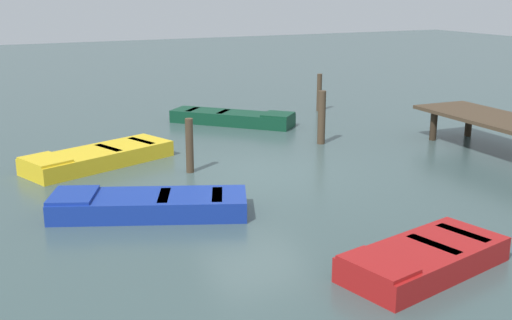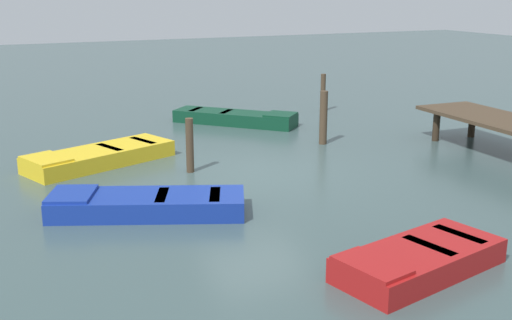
{
  "view_description": "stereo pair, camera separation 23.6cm",
  "coord_description": "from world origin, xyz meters",
  "px_view_note": "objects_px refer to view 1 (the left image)",
  "views": [
    {
      "loc": [
        13.13,
        -6.23,
        4.34
      ],
      "look_at": [
        0.0,
        0.0,
        0.35
      ],
      "focal_mm": 44.35,
      "sensor_mm": 36.0,
      "label": 1
    },
    {
      "loc": [
        13.23,
        -6.01,
        4.34
      ],
      "look_at": [
        0.0,
        0.0,
        0.35
      ],
      "focal_mm": 44.35,
      "sensor_mm": 36.0,
      "label": 2
    }
  ],
  "objects_px": {
    "rowboat_red": "(424,258)",
    "mooring_piling_near_right": "(319,92)",
    "rowboat_dark_green": "(233,118)",
    "mooring_piling_center": "(322,117)",
    "mooring_piling_near_left": "(190,146)",
    "rowboat_blue": "(148,204)",
    "rowboat_yellow": "(98,157)"
  },
  "relations": [
    {
      "from": "rowboat_red",
      "to": "rowboat_yellow",
      "type": "xyz_separation_m",
      "value": [
        -8.39,
        -3.33,
        -0.0
      ]
    },
    {
      "from": "rowboat_blue",
      "to": "mooring_piling_near_right",
      "type": "xyz_separation_m",
      "value": [
        -7.88,
        8.61,
        0.46
      ]
    },
    {
      "from": "rowboat_dark_green",
      "to": "rowboat_yellow",
      "type": "height_order",
      "value": "same"
    },
    {
      "from": "rowboat_yellow",
      "to": "mooring_piling_near_left",
      "type": "bearing_deg",
      "value": 118.67
    },
    {
      "from": "rowboat_yellow",
      "to": "mooring_piling_near_left",
      "type": "xyz_separation_m",
      "value": [
        1.58,
        1.88,
        0.45
      ]
    },
    {
      "from": "rowboat_red",
      "to": "rowboat_dark_green",
      "type": "height_order",
      "value": "same"
    },
    {
      "from": "rowboat_dark_green",
      "to": "mooring_piling_center",
      "type": "xyz_separation_m",
      "value": [
        3.53,
        1.22,
        0.55
      ]
    },
    {
      "from": "rowboat_yellow",
      "to": "rowboat_blue",
      "type": "height_order",
      "value": "same"
    },
    {
      "from": "rowboat_red",
      "to": "mooring_piling_near_left",
      "type": "xyz_separation_m",
      "value": [
        -6.81,
        -1.46,
        0.45
      ]
    },
    {
      "from": "rowboat_dark_green",
      "to": "mooring_piling_near_right",
      "type": "distance_m",
      "value": 3.82
    },
    {
      "from": "rowboat_red",
      "to": "mooring_piling_near_right",
      "type": "relative_size",
      "value": 2.28
    },
    {
      "from": "mooring_piling_near_right",
      "to": "mooring_piling_near_left",
      "type": "xyz_separation_m",
      "value": [
        5.43,
        -6.86,
        -0.01
      ]
    },
    {
      "from": "rowboat_red",
      "to": "rowboat_yellow",
      "type": "relative_size",
      "value": 0.77
    },
    {
      "from": "rowboat_yellow",
      "to": "rowboat_red",
      "type": "bearing_deg",
      "value": 90.42
    },
    {
      "from": "rowboat_dark_green",
      "to": "rowboat_red",
      "type": "bearing_deg",
      "value": -52.89
    },
    {
      "from": "rowboat_red",
      "to": "rowboat_yellow",
      "type": "bearing_deg",
      "value": -81.1
    },
    {
      "from": "mooring_piling_near_right",
      "to": "mooring_piling_center",
      "type": "distance_m",
      "value": 4.97
    },
    {
      "from": "rowboat_red",
      "to": "rowboat_blue",
      "type": "bearing_deg",
      "value": -66.5
    },
    {
      "from": "rowboat_dark_green",
      "to": "mooring_piling_center",
      "type": "bearing_deg",
      "value": -25.42
    },
    {
      "from": "rowboat_dark_green",
      "to": "mooring_piling_center",
      "type": "height_order",
      "value": "mooring_piling_center"
    },
    {
      "from": "rowboat_dark_green",
      "to": "mooring_piling_center",
      "type": "distance_m",
      "value": 3.77
    },
    {
      "from": "rowboat_blue",
      "to": "mooring_piling_near_left",
      "type": "relative_size",
      "value": 2.98
    },
    {
      "from": "rowboat_dark_green",
      "to": "mooring_piling_near_left",
      "type": "xyz_separation_m",
      "value": [
        4.66,
        -3.14,
        0.45
      ]
    },
    {
      "from": "rowboat_red",
      "to": "rowboat_blue",
      "type": "distance_m",
      "value": 5.41
    },
    {
      "from": "rowboat_dark_green",
      "to": "mooring_piling_near_right",
      "type": "relative_size",
      "value": 2.68
    },
    {
      "from": "rowboat_blue",
      "to": "mooring_piling_near_left",
      "type": "height_order",
      "value": "mooring_piling_near_left"
    },
    {
      "from": "rowboat_red",
      "to": "mooring_piling_near_left",
      "type": "bearing_deg",
      "value": -90.71
    },
    {
      "from": "rowboat_yellow",
      "to": "mooring_piling_center",
      "type": "bearing_deg",
      "value": 154.67
    },
    {
      "from": "mooring_piling_near_right",
      "to": "mooring_piling_center",
      "type": "height_order",
      "value": "mooring_piling_center"
    },
    {
      "from": "rowboat_yellow",
      "to": "rowboat_dark_green",
      "type": "bearing_deg",
      "value": -169.72
    },
    {
      "from": "rowboat_red",
      "to": "mooring_piling_near_right",
      "type": "xyz_separation_m",
      "value": [
        -12.24,
        5.41,
        0.46
      ]
    },
    {
      "from": "mooring_piling_near_left",
      "to": "mooring_piling_center",
      "type": "relative_size",
      "value": 0.87
    }
  ]
}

